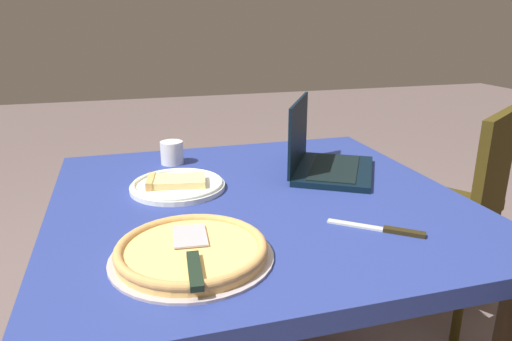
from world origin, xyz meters
TOP-DOWN VIEW (x-y plane):
  - dining_table at (0.00, 0.00)m, footprint 1.08×1.09m
  - laptop at (-0.14, 0.25)m, footprint 0.39×0.36m
  - pizza_plate at (-0.12, -0.21)m, footprint 0.27×0.27m
  - pizza_tray at (0.29, -0.23)m, footprint 0.34×0.34m
  - table_knife at (0.29, 0.22)m, footprint 0.15×0.19m
  - drink_cup at (-0.37, -0.19)m, footprint 0.07×0.07m
  - chair_far at (-0.26, 0.89)m, footprint 0.54×0.54m

SIDE VIEW (x-z plane):
  - chair_far at x=-0.26m, z-range 0.07..0.92m
  - dining_table at x=0.00m, z-range 0.27..0.97m
  - table_knife at x=0.29m, z-range 0.70..0.71m
  - pizza_plate at x=-0.12m, z-range 0.70..0.73m
  - pizza_tray at x=0.29m, z-range 0.70..0.74m
  - drink_cup at x=-0.37m, z-range 0.70..0.78m
  - laptop at x=-0.14m, z-range 0.64..0.86m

